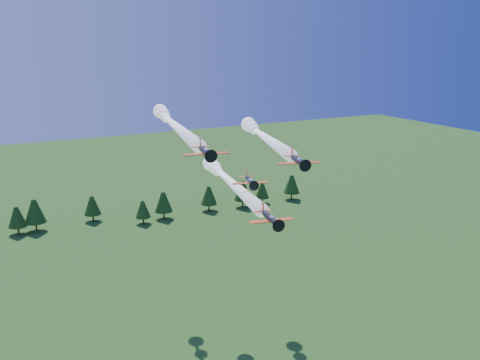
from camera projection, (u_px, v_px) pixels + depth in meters
name	position (u px, v px, depth m)	size (l,w,h in m)	color
plane_lead	(227.00, 179.00, 115.27)	(13.90, 48.44, 3.70)	black
plane_left	(173.00, 123.00, 121.33)	(15.96, 58.93, 3.70)	black
plane_right	(263.00, 136.00, 123.02)	(17.64, 46.95, 3.70)	black
plane_slot	(250.00, 181.00, 102.82)	(6.96, 7.72, 2.44)	black
treeline	(127.00, 206.00, 202.59)	(164.31, 19.79, 11.98)	#382314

